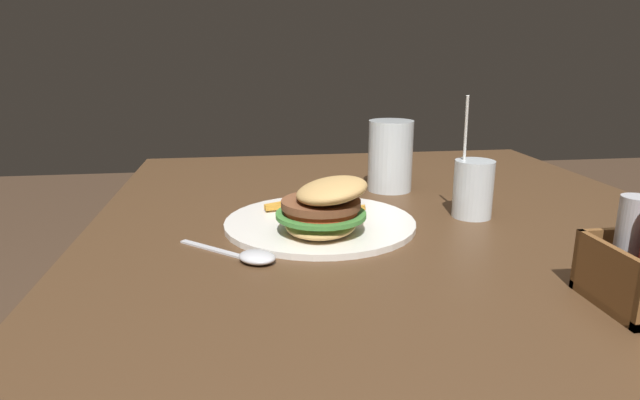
{
  "coord_description": "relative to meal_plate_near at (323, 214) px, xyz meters",
  "views": [
    {
      "loc": [
        0.84,
        -0.26,
        1.04
      ],
      "look_at": [
        0.0,
        -0.14,
        0.8
      ],
      "focal_mm": 30.0,
      "sensor_mm": 36.0,
      "label": 1
    }
  ],
  "objects": [
    {
      "name": "meal_plate_near",
      "position": [
        0.0,
        0.0,
        0.0
      ],
      "size": [
        0.32,
        0.32,
        0.1
      ],
      "color": "white",
      "rests_on": "dining_table"
    },
    {
      "name": "juice_glass",
      "position": [
        -0.05,
        0.27,
        0.02
      ],
      "size": [
        0.07,
        0.07,
        0.21
      ],
      "color": "silver",
      "rests_on": "dining_table"
    },
    {
      "name": "spoon",
      "position": [
        0.11,
        -0.11,
        -0.02
      ],
      "size": [
        0.14,
        0.15,
        0.02
      ],
      "rotation": [
        0.0,
        0.0,
        0.85
      ],
      "color": "silver",
      "rests_on": "dining_table"
    },
    {
      "name": "dining_table",
      "position": [
        -0.03,
        0.14,
        -0.19
      ],
      "size": [
        1.28,
        1.05,
        0.76
      ],
      "color": "#4C331E",
      "rests_on": "ground_plane"
    },
    {
      "name": "beer_glass",
      "position": [
        -0.25,
        0.18,
        0.04
      ],
      "size": [
        0.09,
        0.09,
        0.15
      ],
      "color": "silver",
      "rests_on": "dining_table"
    }
  ]
}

